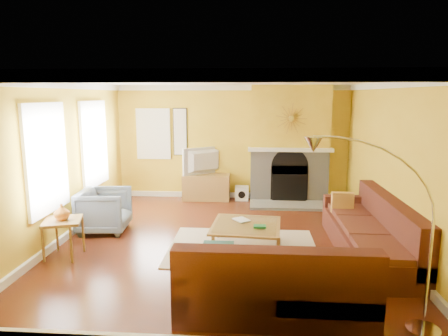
# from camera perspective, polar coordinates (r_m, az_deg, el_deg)

# --- Properties ---
(floor) EXTENTS (5.50, 6.00, 0.02)m
(floor) POSITION_cam_1_polar(r_m,az_deg,el_deg) (6.98, -0.15, -10.45)
(floor) COLOR #642A15
(floor) RESTS_ON ground
(ceiling) EXTENTS (5.50, 6.00, 0.02)m
(ceiling) POSITION_cam_1_polar(r_m,az_deg,el_deg) (6.53, -0.17, 12.47)
(ceiling) COLOR white
(ceiling) RESTS_ON ground
(wall_back) EXTENTS (5.50, 0.02, 2.70)m
(wall_back) POSITION_cam_1_polar(r_m,az_deg,el_deg) (9.60, 1.17, 3.67)
(wall_back) COLOR gold
(wall_back) RESTS_ON ground
(wall_front) EXTENTS (5.50, 0.02, 2.70)m
(wall_front) POSITION_cam_1_polar(r_m,az_deg,el_deg) (3.70, -3.62, -7.29)
(wall_front) COLOR gold
(wall_front) RESTS_ON ground
(wall_left) EXTENTS (0.02, 6.00, 2.70)m
(wall_left) POSITION_cam_1_polar(r_m,az_deg,el_deg) (7.36, -22.14, 0.83)
(wall_left) COLOR gold
(wall_left) RESTS_ON ground
(wall_right) EXTENTS (0.02, 6.00, 2.70)m
(wall_right) POSITION_cam_1_polar(r_m,az_deg,el_deg) (6.99, 23.05, 0.30)
(wall_right) COLOR gold
(wall_right) RESTS_ON ground
(baseboard) EXTENTS (5.50, 6.00, 0.12)m
(baseboard) POSITION_cam_1_polar(r_m,az_deg,el_deg) (6.96, -0.16, -9.91)
(baseboard) COLOR white
(baseboard) RESTS_ON floor
(crown_molding) EXTENTS (5.50, 6.00, 0.12)m
(crown_molding) POSITION_cam_1_polar(r_m,az_deg,el_deg) (6.53, -0.17, 11.85)
(crown_molding) COLOR white
(crown_molding) RESTS_ON ceiling
(window_left_near) EXTENTS (0.06, 1.22, 1.72)m
(window_left_near) POSITION_cam_1_polar(r_m,az_deg,el_deg) (8.49, -18.14, 3.29)
(window_left_near) COLOR white
(window_left_near) RESTS_ON wall_left
(window_left_far) EXTENTS (0.06, 1.22, 1.72)m
(window_left_far) POSITION_cam_1_polar(r_m,az_deg,el_deg) (6.79, -24.13, 1.23)
(window_left_far) COLOR white
(window_left_far) RESTS_ON wall_left
(window_back) EXTENTS (0.82, 0.06, 1.22)m
(window_back) POSITION_cam_1_polar(r_m,az_deg,el_deg) (9.81, -10.04, 4.83)
(window_back) COLOR white
(window_back) RESTS_ON wall_back
(wall_art) EXTENTS (0.34, 0.04, 1.14)m
(wall_art) POSITION_cam_1_polar(r_m,az_deg,el_deg) (9.67, -6.29, 5.15)
(wall_art) COLOR white
(wall_art) RESTS_ON wall_back
(fireplace) EXTENTS (1.80, 0.40, 2.70)m
(fireplace) POSITION_cam_1_polar(r_m,az_deg,el_deg) (9.41, 9.35, 3.40)
(fireplace) COLOR gray
(fireplace) RESTS_ON floor
(mantel) EXTENTS (1.92, 0.22, 0.08)m
(mantel) POSITION_cam_1_polar(r_m,az_deg,el_deg) (9.19, 9.46, 2.60)
(mantel) COLOR white
(mantel) RESTS_ON fireplace
(hearth) EXTENTS (1.80, 0.70, 0.06)m
(hearth) POSITION_cam_1_polar(r_m,az_deg,el_deg) (9.13, 9.41, -5.27)
(hearth) COLOR gray
(hearth) RESTS_ON floor
(sunburst) EXTENTS (0.70, 0.04, 0.70)m
(sunburst) POSITION_cam_1_polar(r_m,az_deg,el_deg) (9.13, 9.59, 6.96)
(sunburst) COLOR olive
(sunburst) RESTS_ON fireplace
(rug) EXTENTS (2.40, 1.80, 0.02)m
(rug) POSITION_cam_1_polar(r_m,az_deg,el_deg) (6.68, 2.71, -11.28)
(rug) COLOR beige
(rug) RESTS_ON floor
(sectional_sofa) EXTENTS (3.10, 3.70, 0.90)m
(sectional_sofa) POSITION_cam_1_polar(r_m,az_deg,el_deg) (6.05, 10.79, -9.34)
(sectional_sofa) COLOR #4E2119
(sectional_sofa) RESTS_ON floor
(coffee_table) EXTENTS (1.17, 1.17, 0.43)m
(coffee_table) POSITION_cam_1_polar(r_m,az_deg,el_deg) (6.56, 3.15, -9.77)
(coffee_table) COLOR white
(coffee_table) RESTS_ON floor
(media_console) EXTENTS (1.11, 0.50, 0.61)m
(media_console) POSITION_cam_1_polar(r_m,az_deg,el_deg) (9.57, -2.53, -2.72)
(media_console) COLOR olive
(media_console) RESTS_ON floor
(tv) EXTENTS (0.98, 0.79, 0.64)m
(tv) POSITION_cam_1_polar(r_m,az_deg,el_deg) (9.45, -2.56, 0.98)
(tv) COLOR black
(tv) RESTS_ON media_console
(subwoofer) EXTENTS (0.32, 0.32, 0.32)m
(subwoofer) POSITION_cam_1_polar(r_m,az_deg,el_deg) (9.57, 2.57, -3.61)
(subwoofer) COLOR white
(subwoofer) RESTS_ON floor
(armchair) EXTENTS (0.93, 0.90, 0.79)m
(armchair) POSITION_cam_1_polar(r_m,az_deg,el_deg) (7.65, -16.71, -5.83)
(armchair) COLOR slate
(armchair) RESTS_ON floor
(side_table) EXTENTS (0.67, 0.67, 0.60)m
(side_table) POSITION_cam_1_polar(r_m,az_deg,el_deg) (6.71, -21.93, -9.30)
(side_table) COLOR olive
(side_table) RESTS_ON floor
(vase) EXTENTS (0.28, 0.28, 0.25)m
(vase) POSITION_cam_1_polar(r_m,az_deg,el_deg) (6.59, -22.17, -5.83)
(vase) COLOR orange
(vase) RESTS_ON side_table
(book) EXTENTS (0.32, 0.34, 0.03)m
(book) POSITION_cam_1_polar(r_m,az_deg,el_deg) (6.59, 1.76, -7.57)
(book) COLOR white
(book) RESTS_ON coffee_table
(arc_lamp) EXTENTS (1.32, 0.36, 2.06)m
(arc_lamp) POSITION_cam_1_polar(r_m,az_deg,el_deg) (4.40, 20.76, -9.46)
(arc_lamp) COLOR silver
(arc_lamp) RESTS_ON floor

